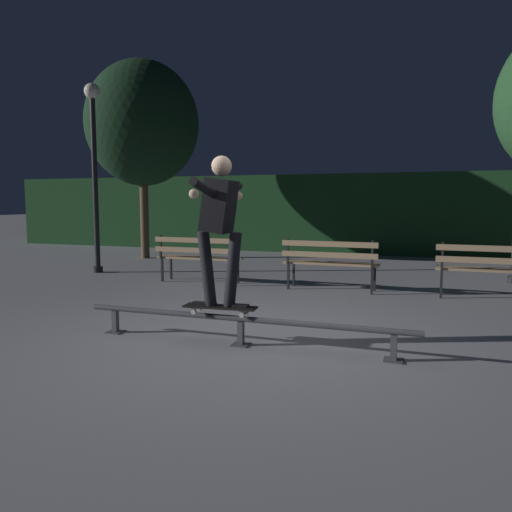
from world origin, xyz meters
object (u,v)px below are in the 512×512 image
Objects in this scene: grind_rail at (241,323)px; skateboard at (220,307)px; skateboarder at (220,218)px; lamp_post_left at (94,154)px; park_bench_left_center at (330,259)px; park_bench_right_center at (492,265)px; tree_far_left at (142,124)px; park_bench_leftmost at (197,254)px.

grind_rail is 0.28m from skateboard.
lamp_post_left is at bearing 138.68° from skateboarder.
park_bench_left_center is at bearing -6.33° from lamp_post_left.
lamp_post_left reaches higher than park_bench_left_center.
skateboarder is 3.60m from park_bench_left_center.
park_bench_left_center is 5.47m from lamp_post_left.
park_bench_right_center is at bearing 49.97° from skateboarder.
tree_far_left is (-5.60, 3.26, 2.96)m from park_bench_left_center.
park_bench_leftmost is 4.91m from park_bench_right_center.
park_bench_right_center is 0.41× the size of lamp_post_left.
skateboard is 3.52m from park_bench_left_center.
park_bench_right_center reaches higher than skateboard.
skateboard is 0.49× the size of park_bench_right_center.
grind_rail is 4.14m from park_bench_leftmost.
skateboarder is 4.09m from park_bench_leftmost.
park_bench_right_center is at bearing 0.00° from park_bench_left_center.
park_bench_leftmost reaches higher than skateboard.
tree_far_left reaches higher than grind_rail.
skateboarder reaches higher than grind_rail.
skateboard is at bearing -176.21° from skateboarder.
tree_far_left reaches higher than park_bench_leftmost.
skateboarder is (0.00, 0.00, 0.94)m from skateboard.
grind_rail is at bearing -51.51° from tree_far_left.
skateboard is at bearing -52.75° from tree_far_left.
tree_far_left is (-8.06, 3.26, 2.96)m from park_bench_right_center.
lamp_post_left is at bearing 167.87° from park_bench_leftmost.
grind_rail is 0.71× the size of tree_far_left.
park_bench_right_center reaches higher than grind_rail.
park_bench_leftmost is 1.00× the size of park_bench_left_center.
park_bench_leftmost and park_bench_right_center have the same top height.
skateboarder is at bearing -52.73° from tree_far_left.
grind_rail is at bearing -39.94° from lamp_post_left.
skateboard is 0.94m from skateboarder.
skateboarder is 0.97× the size of park_bench_left_center.
skateboarder is 8.75m from tree_far_left.
skateboard is 4.56m from park_bench_right_center.
park_bench_left_center is at bearing 180.00° from park_bench_right_center.
park_bench_leftmost is 3.31m from lamp_post_left.
skateboard is 0.49× the size of park_bench_leftmost.
skateboarder is 0.97× the size of park_bench_right_center.
lamp_post_left is at bearing 140.06° from grind_rail.
grind_rail is 1.11m from skateboarder.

